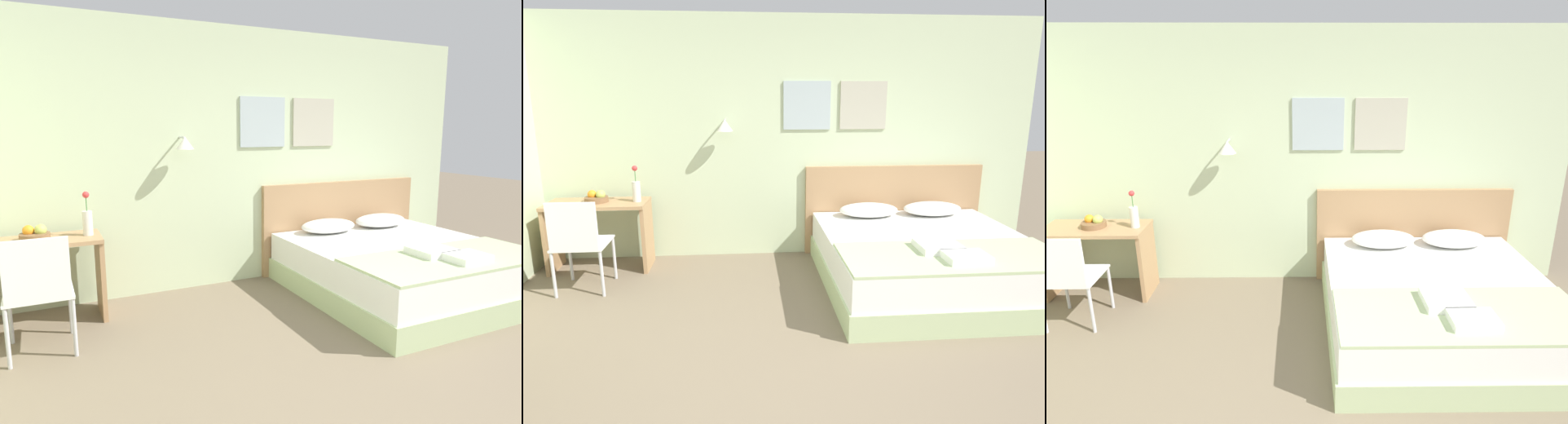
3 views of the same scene
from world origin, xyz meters
TOP-DOWN VIEW (x-y plane):
  - ground_plane at (0.00, 0.00)m, footprint 24.00×24.00m
  - wall_back at (0.01, 2.80)m, footprint 5.92×0.31m
  - bed at (1.38, 1.69)m, footprint 1.95×2.05m
  - headboard at (1.38, 2.74)m, footprint 2.07×0.06m
  - pillow_left at (1.01, 2.47)m, footprint 0.65×0.39m
  - pillow_right at (1.74, 2.47)m, footprint 0.65×0.39m
  - throw_blanket at (1.38, 1.09)m, footprint 1.89×0.82m
  - folded_towel_near_foot at (1.29, 1.24)m, footprint 0.35×0.33m
  - folded_towel_mid_bed at (1.41, 0.95)m, footprint 0.34×0.26m
  - desk at (-1.89, 2.44)m, footprint 1.02×0.48m
  - desk_chair at (-1.89, 1.80)m, footprint 0.47×0.47m
  - fruit_bowl at (-1.89, 2.44)m, footprint 0.24×0.24m
  - flower_vase at (-1.48, 2.44)m, footprint 0.08×0.08m

SIDE VIEW (x-z plane):
  - ground_plane at x=0.00m, z-range 0.00..0.00m
  - bed at x=1.38m, z-range 0.00..0.50m
  - desk at x=-1.89m, z-range 0.13..0.86m
  - headboard at x=1.38m, z-range 0.00..1.02m
  - throw_blanket at x=1.38m, z-range 0.50..0.53m
  - desk_chair at x=-1.89m, z-range 0.08..0.98m
  - folded_towel_near_foot at x=1.29m, z-range 0.53..0.59m
  - folded_towel_mid_bed at x=1.41m, z-range 0.53..0.59m
  - pillow_left at x=1.01m, z-range 0.50..0.65m
  - pillow_right at x=1.74m, z-range 0.50..0.65m
  - fruit_bowl at x=-1.89m, z-range 0.71..0.84m
  - flower_vase at x=-1.48m, z-range 0.67..1.05m
  - wall_back at x=0.01m, z-range 0.00..2.65m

